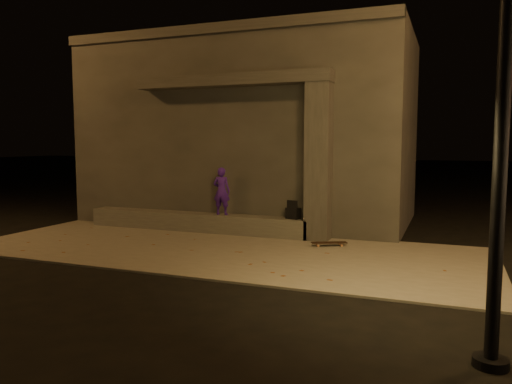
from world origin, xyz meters
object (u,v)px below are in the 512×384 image
at_px(column, 319,162).
at_px(skateboarder, 222,191).
at_px(skateboard, 329,243).
at_px(backpack, 293,212).

height_order(column, skateboarder, column).
bearing_deg(column, skateboard, -57.04).
bearing_deg(skateboard, column, 96.54).
distance_m(column, skateboard, 1.90).
distance_m(column, backpack, 1.34).
relative_size(column, skateboarder, 3.04).
bearing_deg(column, skateboarder, 180.00).
distance_m(backpack, skateboard, 1.32).
height_order(skateboarder, skateboard, skateboarder).
relative_size(skateboarder, backpack, 2.65).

